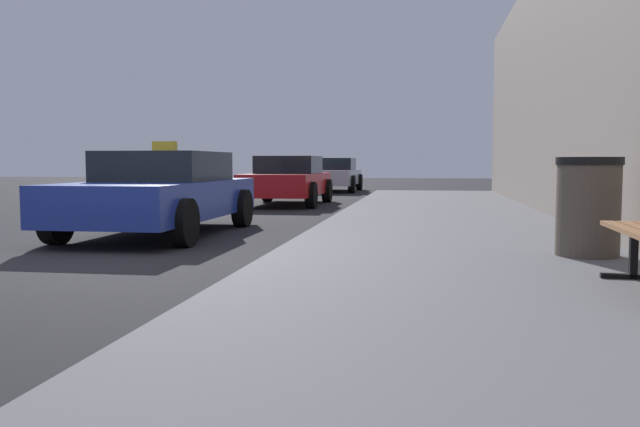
{
  "coord_description": "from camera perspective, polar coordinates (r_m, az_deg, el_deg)",
  "views": [
    {
      "loc": [
        3.63,
        -6.76,
        1.1
      ],
      "look_at": [
        2.53,
        0.13,
        0.56
      ],
      "focal_mm": 37.08,
      "sensor_mm": 36.0,
      "label": 1
    }
  ],
  "objects": [
    {
      "name": "car_silver",
      "position": [
        25.23,
        1.11,
        3.39
      ],
      "size": [
        1.99,
        4.26,
        1.27
      ],
      "rotation": [
        0.0,
        0.0,
        3.14
      ],
      "color": "#B7B7BF",
      "rests_on": "ground_plane"
    },
    {
      "name": "sidewalk",
      "position": [
        6.84,
        12.08,
        -4.31
      ],
      "size": [
        4.0,
        32.0,
        0.15
      ],
      "primitive_type": "cube",
      "color": "slate",
      "rests_on": "ground_plane"
    },
    {
      "name": "trash_bin",
      "position": [
        7.27,
        22.14,
        0.59
      ],
      "size": [
        0.66,
        0.66,
        1.01
      ],
      "color": "brown",
      "rests_on": "sidewalk"
    },
    {
      "name": "car_blue",
      "position": [
        10.43,
        -13.54,
        1.8
      ],
      "size": [
        2.02,
        4.36,
        1.43
      ],
      "rotation": [
        0.0,
        0.0,
        3.14
      ],
      "color": "#233899",
      "rests_on": "ground_plane"
    },
    {
      "name": "ground_plane",
      "position": [
        7.75,
        -19.05,
        -4.01
      ],
      "size": [
        80.0,
        80.0,
        0.0
      ],
      "primitive_type": "plane",
      "color": "#232326"
    },
    {
      "name": "car_red",
      "position": [
        17.27,
        -2.79,
        2.9
      ],
      "size": [
        1.92,
        4.06,
        1.27
      ],
      "rotation": [
        0.0,
        0.0,
        3.14
      ],
      "color": "red",
      "rests_on": "ground_plane"
    }
  ]
}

